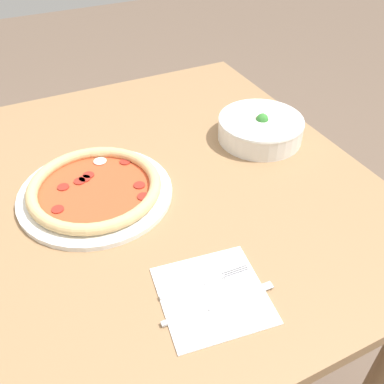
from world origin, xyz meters
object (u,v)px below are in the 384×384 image
(pizza, at_px, (95,189))
(fork, at_px, (205,283))
(bowl, at_px, (260,127))
(knife, at_px, (214,305))

(pizza, height_order, fork, pizza)
(bowl, xyz_separation_m, knife, (0.42, -0.36, -0.03))
(fork, bearing_deg, pizza, 110.78)
(bowl, bearing_deg, fork, -43.95)
(pizza, xyz_separation_m, fork, (0.33, 0.11, -0.01))
(knife, bearing_deg, bowl, 52.20)
(bowl, distance_m, fork, 0.51)
(bowl, relative_size, fork, 1.28)
(bowl, bearing_deg, pizza, -85.21)
(fork, bearing_deg, knife, -95.22)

